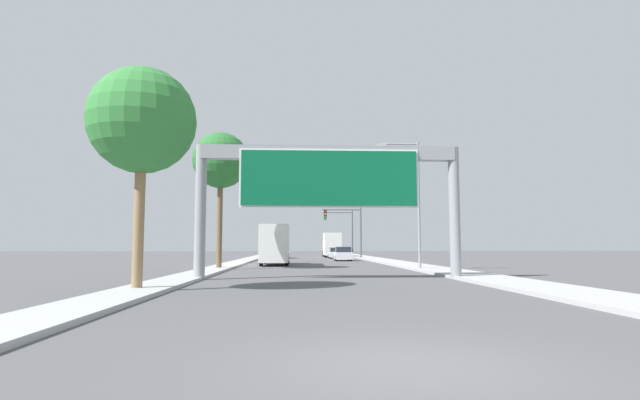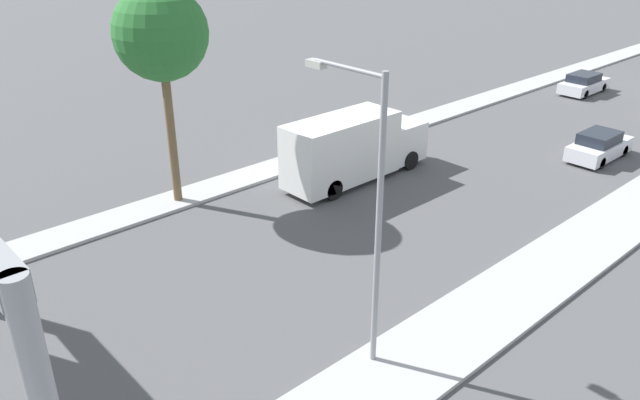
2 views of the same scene
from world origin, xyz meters
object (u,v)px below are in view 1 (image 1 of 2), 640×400
truck_box_secondary (332,245)px  traffic_light_near_intersection (349,224)px  car_far_left (283,253)px  car_far_right (336,253)px  palm_tree_foreground (142,122)px  car_mid_left (343,254)px  palm_tree_background (221,161)px  truck_box_primary (275,245)px  street_lamp_right (413,193)px  sign_gantry (329,178)px  traffic_light_mid_block (343,226)px

truck_box_secondary → traffic_light_near_intersection: (1.65, -8.54, 2.77)m
car_far_left → car_far_right: bearing=-17.2°
traffic_light_near_intersection → palm_tree_foreground: (-12.64, -46.34, 1.82)m
truck_box_secondary → car_far_left: bearing=-140.9°
traffic_light_near_intersection → palm_tree_foreground: palm_tree_foreground is taller
car_mid_left → palm_tree_background: 23.71m
car_far_left → palm_tree_background: size_ratio=0.46×
car_far_right → palm_tree_background: 32.64m
truck_box_primary → street_lamp_right: street_lamp_right is taller
car_far_right → truck_box_primary: (-7.00, -22.14, 1.06)m
car_far_left → car_far_right: (7.00, -2.16, -0.03)m
sign_gantry → car_mid_left: sign_gantry is taller
traffic_light_mid_block → car_far_left: bearing=-141.2°
sign_gantry → street_lamp_right: street_lamp_right is taller
truck_box_secondary → palm_tree_background: (-10.63, -37.90, 5.97)m
truck_box_primary → traffic_light_mid_block: (8.89, 31.45, 2.94)m
sign_gantry → palm_tree_background: 13.18m
car_far_right → truck_box_secondary: (0.00, 7.85, 1.10)m
car_far_left → street_lamp_right: 35.52m
car_mid_left → palm_tree_background: size_ratio=0.45×
sign_gantry → palm_tree_background: (-7.13, 10.77, 2.65)m
truck_box_primary → truck_box_secondary: size_ratio=1.02×
car_far_left → palm_tree_foreground: size_ratio=0.54×
truck_box_secondary → palm_tree_foreground: bearing=-101.3°
palm_tree_background → street_lamp_right: palm_tree_background is taller
traffic_light_near_intersection → truck_box_primary: bearing=-112.0°
traffic_light_near_intersection → palm_tree_foreground: size_ratio=0.79×
car_mid_left → street_lamp_right: street_lamp_right is taller
truck_box_primary → traffic_light_mid_block: traffic_light_mid_block is taller
palm_tree_foreground → street_lamp_right: street_lamp_right is taller
palm_tree_foreground → street_lamp_right: (13.97, 15.41, -1.06)m
car_mid_left → street_lamp_right: size_ratio=0.49×
car_mid_left → truck_box_secondary: bearing=90.0°
car_far_left → truck_box_primary: size_ratio=0.54×
car_mid_left → truck_box_primary: size_ratio=0.52×
sign_gantry → truck_box_primary: 19.29m
car_far_right → palm_tree_foreground: (-10.99, -47.02, 5.69)m
traffic_light_near_intersection → car_far_left: bearing=161.8°
traffic_light_near_intersection → street_lamp_right: street_lamp_right is taller
palm_tree_foreground → car_far_left: bearing=85.4°
car_far_left → street_lamp_right: size_ratio=0.50×
traffic_light_near_intersection → traffic_light_mid_block: 10.00m
car_far_left → traffic_light_near_intersection: 9.88m
car_far_left → car_far_right: car_far_left is taller
car_far_right → palm_tree_background: palm_tree_background is taller
car_far_left → car_mid_left: (7.00, -12.20, 0.02)m
car_far_right → palm_tree_foreground: 48.62m
truck_box_secondary → traffic_light_near_intersection: bearing=-79.0°
truck_box_primary → car_far_right: bearing=72.5°
palm_tree_background → car_far_right: bearing=70.5°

